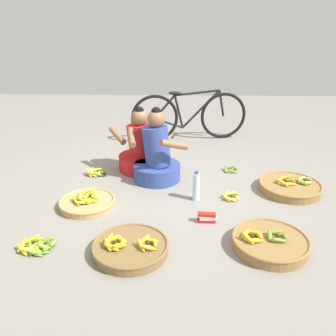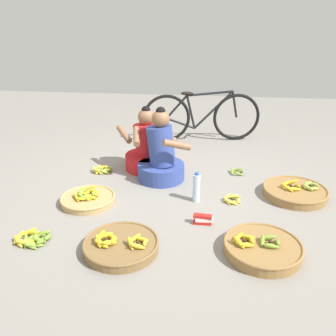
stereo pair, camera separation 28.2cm
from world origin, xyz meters
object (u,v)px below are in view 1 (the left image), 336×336
banana_basket_front_center (290,186)px  loose_bananas_near_vendor (231,197)px  banana_basket_front_right (270,242)px  loose_bananas_mid_right (37,246)px  bicycle_leaning (189,116)px  vendor_woman_front (157,157)px  water_bottle (196,187)px  packet_carton_stack (207,218)px  loose_bananas_mid_left (231,169)px  loose_bananas_near_bicycle (96,172)px  banana_basket_back_center (130,247)px  vendor_woman_behind (141,150)px  banana_basket_back_right (87,202)px

banana_basket_front_center → loose_bananas_near_vendor: banana_basket_front_center is taller
banana_basket_front_right → loose_bananas_mid_right: bearing=-177.8°
bicycle_leaning → banana_basket_front_center: 1.98m
vendor_woman_front → bicycle_leaning: vendor_woman_front is taller
vendor_woman_front → banana_basket_front_right: bearing=-52.5°
banana_basket_front_center → loose_bananas_near_vendor: (-0.64, -0.20, -0.03)m
water_bottle → packet_carton_stack: 0.44m
banana_basket_front_right → loose_bananas_mid_left: banana_basket_front_right is taller
loose_bananas_near_vendor → loose_bananas_near_bicycle: loose_bananas_near_bicycle is taller
loose_bananas_mid_right → vendor_woman_front: bearing=57.1°
loose_bananas_mid_left → packet_carton_stack: 1.19m
banana_basket_front_center → vendor_woman_front: bearing=170.1°
vendor_woman_front → banana_basket_front_center: bearing=-9.9°
loose_bananas_near_vendor → banana_basket_front_right: bearing=-76.8°
banana_basket_back_center → vendor_woman_behind: bearing=93.0°
loose_bananas_mid_right → banana_basket_front_right: bearing=2.2°
banana_basket_front_center → banana_basket_back_center: bearing=-144.3°
banana_basket_back_right → loose_bananas_mid_left: (1.50, 0.89, -0.02)m
vendor_woman_front → loose_bananas_mid_right: vendor_woman_front is taller
banana_basket_back_right → loose_bananas_mid_right: (-0.23, -0.69, -0.02)m
banana_basket_back_center → water_bottle: 1.03m
banana_basket_front_right → banana_basket_back_right: (-1.59, 0.62, -0.01)m
banana_basket_front_right → loose_bananas_mid_right: 1.82m
banana_basket_back_right → water_bottle: size_ratio=1.74×
loose_bananas_mid_left → packet_carton_stack: packet_carton_stack is taller
banana_basket_front_right → loose_bananas_mid_right: (-1.82, -0.07, -0.02)m
vendor_woman_front → loose_bananas_mid_left: size_ratio=5.32×
banana_basket_back_right → bicycle_leaning: bearing=63.6°
banana_basket_front_right → loose_bananas_near_vendor: (-0.19, 0.81, -0.03)m
banana_basket_back_right → loose_bananas_near_bicycle: 0.74m
banana_basket_back_center → loose_bananas_mid_left: banana_basket_back_center is taller
banana_basket_back_right → packet_carton_stack: (1.13, -0.25, -0.00)m
loose_bananas_mid_right → loose_bananas_near_bicycle: size_ratio=1.20×
banana_basket_back_right → packet_carton_stack: size_ratio=2.96×
loose_bananas_mid_left → bicycle_leaning: bearing=112.0°
loose_bananas_near_bicycle → water_bottle: size_ratio=0.84×
vendor_woman_behind → loose_bananas_mid_right: bearing=-112.1°
banana_basket_front_right → loose_bananas_mid_right: banana_basket_front_right is taller
vendor_woman_front → loose_bananas_mid_left: (0.86, 0.25, -0.24)m
bicycle_leaning → loose_bananas_mid_left: bicycle_leaning is taller
banana_basket_back_right → packet_carton_stack: bearing=-12.5°
vendor_woman_behind → bicycle_leaning: bearing=62.5°
banana_basket_back_center → loose_bananas_mid_left: size_ratio=3.83×
vendor_woman_front → banana_basket_back_center: bearing=-95.2°
banana_basket_back_right → loose_bananas_near_bicycle: bearing=96.3°
banana_basket_back_right → loose_bananas_mid_left: size_ratio=3.45×
loose_bananas_near_vendor → banana_basket_front_center: bearing=17.3°
bicycle_leaning → loose_bananas_mid_left: size_ratio=10.89×
vendor_woman_behind → water_bottle: size_ratio=2.49×
banana_basket_front_center → packet_carton_stack: bearing=-144.8°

